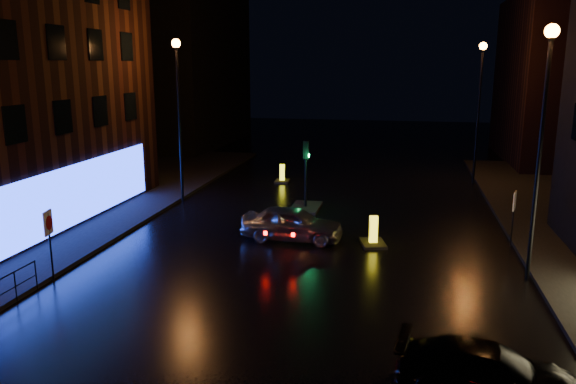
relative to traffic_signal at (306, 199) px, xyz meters
The scene contains 14 objects.
ground 14.06m from the traffic_signal, 85.10° to the right, with size 120.00×120.00×0.00m, color black.
pavement_left 14.14m from the traffic_signal, 154.89° to the right, with size 12.00×44.00×0.15m, color black.
building_far_left 26.50m from the traffic_signal, 125.18° to the left, with size 8.00×16.00×14.00m, color black.
building_far_right 24.83m from the traffic_signal, 48.01° to the left, with size 8.00×14.00×12.00m, color black.
street_lamp_lfar 8.32m from the traffic_signal, behind, with size 0.44×0.44×8.37m.
street_lamp_rnear 13.06m from the traffic_signal, 41.63° to the right, with size 0.44×0.44×8.37m.
street_lamp_rfar 13.06m from the traffic_signal, 41.63° to the left, with size 0.44×0.44×8.37m.
traffic_signal is the anchor object (origin of this frame).
silver_hatchback 5.20m from the traffic_signal, 86.39° to the right, with size 1.69×4.19×1.43m, color #ADB1B5.
dark_sedan 16.76m from the traffic_signal, 66.32° to the right, with size 1.63×4.02×1.17m, color black.
bollard_near 6.35m from the traffic_signal, 54.67° to the right, with size 1.22×1.56×1.20m.
bollard_far 6.68m from the traffic_signal, 112.38° to the left, with size 0.91×1.30×1.10m.
road_sign_left 13.17m from the traffic_signal, 120.74° to the right, with size 0.18×0.59×2.45m.
road_sign_right 10.13m from the traffic_signal, 25.24° to the right, with size 0.21×0.53×2.26m.
Camera 1 is at (3.44, -13.12, 7.19)m, focal length 35.00 mm.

